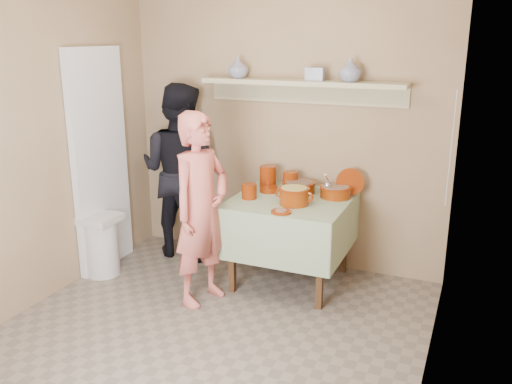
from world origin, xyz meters
The scene contains 22 objects.
ground centered at (0.00, 0.00, 0.00)m, with size 3.50×3.50×0.00m, color #73665A.
tile_panel centered at (-1.46, 0.95, 1.00)m, with size 0.06×0.70×2.00m, color silver.
plate_stack_a centered at (-0.06, 1.53, 0.86)m, with size 0.15×0.15×0.20m, color #6A2108.
plate_stack_b centered at (0.14, 1.55, 0.84)m, with size 0.14×0.14×0.16m, color #6A2108.
bowl_stack centered at (-0.08, 1.15, 0.82)m, with size 0.13×0.13×0.13m, color #6A2108.
empty_bowl centered at (0.00, 1.40, 0.78)m, with size 0.16×0.16×0.05m, color #6A2108.
propped_lid centered at (0.68, 1.57, 0.88)m, with size 0.24×0.24×0.02m, color #6A2108.
vase_right centered at (0.62, 1.61, 1.82)m, with size 0.18×0.18×0.19m, color navy.
vase_left centered at (-0.39, 1.62, 1.81)m, with size 0.18×0.18×0.19m, color navy.
ceramic_box centered at (0.32, 1.62, 1.77)m, with size 0.15×0.11×0.11m, color navy.
person_cook centered at (-0.29, 0.69, 0.77)m, with size 0.56×0.37×1.55m, color #CB6058.
person_helper centered at (-0.96, 1.49, 0.84)m, with size 0.81×0.63×1.67m, color black.
room_shell centered at (0.00, 0.00, 1.61)m, with size 3.04×3.54×2.62m.
serving_table centered at (0.25, 1.28, 0.64)m, with size 0.97×0.97×0.76m.
cazuela_meat_a centered at (0.24, 1.49, 0.82)m, with size 0.30×0.30×0.10m.
cazuela_meat_b centered at (0.58, 1.47, 0.82)m, with size 0.28×0.28×0.10m.
ladle centered at (0.52, 1.43, 0.87)m, with size 0.08×0.26×0.19m.
cazuela_rice centered at (0.32, 1.13, 0.85)m, with size 0.33×0.25×0.14m.
front_plate centered at (0.30, 0.89, 0.77)m, with size 0.16×0.16×0.03m.
wall_shelf centered at (0.20, 1.65, 1.67)m, with size 1.80×0.25×0.21m.
trash_bin centered at (-1.36, 0.76, 0.28)m, with size 0.32×0.32×0.56m.
electrical_cord centered at (1.47, 1.48, 1.25)m, with size 0.01×0.05×0.90m.
Camera 1 is at (1.69, -2.87, 2.09)m, focal length 38.00 mm.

